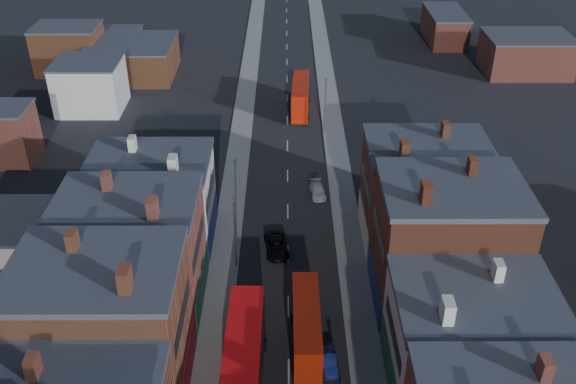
{
  "coord_description": "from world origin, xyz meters",
  "views": [
    {
      "loc": [
        -0.18,
        -20.85,
        40.36
      ],
      "look_at": [
        0.0,
        32.9,
        6.99
      ],
      "focal_mm": 40.0,
      "sensor_mm": 36.0,
      "label": 1
    }
  ],
  "objects_px": {
    "car_2": "(276,245)",
    "car_1": "(329,361)",
    "bus_2": "(301,96)",
    "bus_1": "(306,328)",
    "bus_0": "(244,360)",
    "car_3": "(318,190)"
  },
  "relations": [
    {
      "from": "car_1",
      "to": "car_2",
      "type": "relative_size",
      "value": 0.73
    },
    {
      "from": "car_1",
      "to": "car_2",
      "type": "distance_m",
      "value": 16.52
    },
    {
      "from": "bus_2",
      "to": "car_1",
      "type": "relative_size",
      "value": 2.96
    },
    {
      "from": "bus_0",
      "to": "car_3",
      "type": "xyz_separation_m",
      "value": [
        7.04,
        28.93,
        -2.26
      ]
    },
    {
      "from": "bus_2",
      "to": "car_3",
      "type": "relative_size",
      "value": 2.68
    },
    {
      "from": "car_2",
      "to": "car_3",
      "type": "relative_size",
      "value": 1.23
    },
    {
      "from": "bus_2",
      "to": "car_3",
      "type": "xyz_separation_m",
      "value": [
        1.56,
        -23.56,
        -1.87
      ]
    },
    {
      "from": "bus_0",
      "to": "bus_2",
      "type": "height_order",
      "value": "bus_0"
    },
    {
      "from": "bus_1",
      "to": "car_1",
      "type": "relative_size",
      "value": 2.77
    },
    {
      "from": "car_1",
      "to": "car_2",
      "type": "bearing_deg",
      "value": 99.9
    },
    {
      "from": "bus_0",
      "to": "bus_1",
      "type": "distance_m",
      "value": 6.52
    },
    {
      "from": "bus_1",
      "to": "car_2",
      "type": "xyz_separation_m",
      "value": [
        -2.7,
        13.79,
        -1.63
      ]
    },
    {
      "from": "bus_1",
      "to": "bus_2",
      "type": "relative_size",
      "value": 0.93
    },
    {
      "from": "car_3",
      "to": "bus_2",
      "type": "bearing_deg",
      "value": 87.85
    },
    {
      "from": "bus_0",
      "to": "bus_1",
      "type": "height_order",
      "value": "bus_0"
    },
    {
      "from": "car_1",
      "to": "car_2",
      "type": "xyz_separation_m",
      "value": [
        -4.52,
        15.89,
        0.09
      ]
    },
    {
      "from": "bus_2",
      "to": "car_2",
      "type": "bearing_deg",
      "value": -92.45
    },
    {
      "from": "bus_0",
      "to": "car_1",
      "type": "relative_size",
      "value": 3.41
    },
    {
      "from": "bus_0",
      "to": "car_1",
      "type": "distance_m",
      "value": 7.47
    },
    {
      "from": "car_2",
      "to": "car_1",
      "type": "bearing_deg",
      "value": -81.17
    },
    {
      "from": "bus_0",
      "to": "bus_1",
      "type": "relative_size",
      "value": 1.23
    },
    {
      "from": "bus_2",
      "to": "bus_1",
      "type": "bearing_deg",
      "value": -87.76
    }
  ]
}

